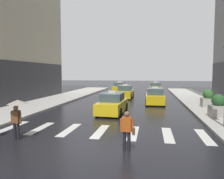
% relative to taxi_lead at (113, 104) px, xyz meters
% --- Properties ---
extents(ground_plane, '(160.00, 160.00, 0.00)m').
position_rel_taxi_lead_xyz_m(ground_plane, '(0.28, -8.34, -0.72)').
color(ground_plane, black).
extents(crosswalk_markings, '(11.30, 2.80, 0.01)m').
position_rel_taxi_lead_xyz_m(crosswalk_markings, '(0.28, -5.34, -0.72)').
color(crosswalk_markings, silver).
rests_on(crosswalk_markings, ground).
extents(taxi_lead, '(2.09, 4.61, 1.80)m').
position_rel_taxi_lead_xyz_m(taxi_lead, '(0.00, 0.00, 0.00)').
color(taxi_lead, yellow).
rests_on(taxi_lead, ground).
extents(taxi_second, '(1.95, 4.55, 1.80)m').
position_rel_taxi_lead_xyz_m(taxi_second, '(3.45, 5.89, 0.00)').
color(taxi_second, yellow).
rests_on(taxi_second, ground).
extents(taxi_third, '(1.98, 4.56, 1.80)m').
position_rel_taxi_lead_xyz_m(taxi_third, '(-0.19, 10.25, 0.00)').
color(taxi_third, yellow).
rests_on(taxi_third, ground).
extents(taxi_fourth, '(2.05, 4.59, 1.80)m').
position_rel_taxi_lead_xyz_m(taxi_fourth, '(-2.16, 19.06, 0.00)').
color(taxi_fourth, yellow).
rests_on(taxi_fourth, ground).
extents(taxi_fifth, '(2.05, 4.60, 1.80)m').
position_rel_taxi_lead_xyz_m(taxi_fifth, '(3.75, 19.05, 0.00)').
color(taxi_fifth, yellow).
rests_on(taxi_fifth, ground).
extents(pedestrian_with_umbrella, '(0.96, 0.96, 1.94)m').
position_rel_taxi_lead_xyz_m(pedestrian_with_umbrella, '(-3.27, -7.49, 0.79)').
color(pedestrian_with_umbrella, black).
rests_on(pedestrian_with_umbrella, ground).
extents(pedestrian_with_handbag, '(0.60, 0.24, 1.65)m').
position_rel_taxi_lead_xyz_m(pedestrian_with_handbag, '(2.05, -8.00, 0.21)').
color(pedestrian_with_handbag, black).
rests_on(pedestrian_with_handbag, ground).
extents(planter_near_corner, '(1.10, 1.10, 1.60)m').
position_rel_taxi_lead_xyz_m(planter_near_corner, '(7.63, -0.79, 0.15)').
color(planter_near_corner, '#A8A399').
rests_on(planter_near_corner, curb_right).
extents(planter_mid_block, '(1.10, 1.10, 1.60)m').
position_rel_taxi_lead_xyz_m(planter_mid_block, '(8.06, 3.60, 0.15)').
color(planter_mid_block, '#A8A399').
rests_on(planter_mid_block, curb_right).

